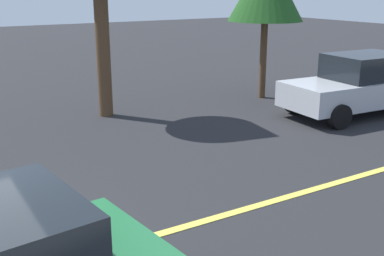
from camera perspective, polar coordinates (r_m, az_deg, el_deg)
name	(u,v)px	position (r m, az deg, el deg)	size (l,w,h in m)	color
lane_marking_centre	(159,234)	(7.21, -3.97, -12.46)	(28.00, 0.16, 0.01)	#E0D14C
car_silver_behind_van	(361,85)	(14.27, 19.35, 4.88)	(4.53, 2.20, 1.68)	#B7BABF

